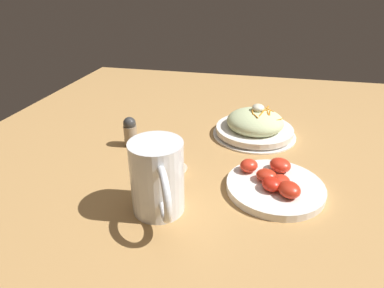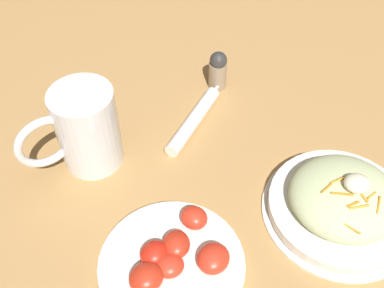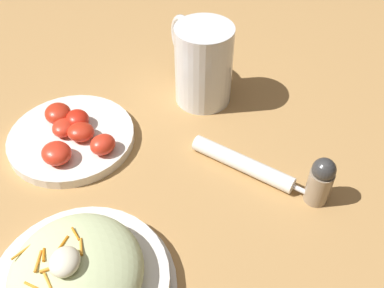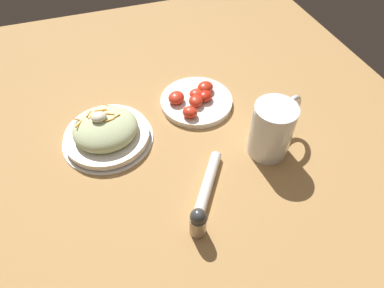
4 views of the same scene
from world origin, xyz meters
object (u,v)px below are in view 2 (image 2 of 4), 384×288
salad_plate (342,202)px  napkin_roll (194,120)px  salt_shaker (218,70)px  tomato_plate (173,262)px  beer_mug (86,132)px

salad_plate → napkin_roll: (-0.19, 0.21, -0.02)m
salad_plate → salt_shaker: size_ratio=2.90×
napkin_roll → tomato_plate: bearing=-103.6°
beer_mug → napkin_roll: (0.18, 0.05, -0.05)m
beer_mug → napkin_roll: size_ratio=0.88×
salad_plate → tomato_plate: 0.26m
napkin_roll → beer_mug: bearing=-162.9°
salad_plate → salt_shaker: salad_plate is taller
tomato_plate → beer_mug: bearing=117.8°
beer_mug → tomato_plate: (0.11, -0.21, -0.05)m
beer_mug → napkin_roll: bearing=17.1°
napkin_roll → tomato_plate: (-0.06, -0.27, 0.00)m
salt_shaker → beer_mug: bearing=-147.2°
beer_mug → napkin_roll: 0.19m
napkin_roll → salt_shaker: bearing=59.0°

